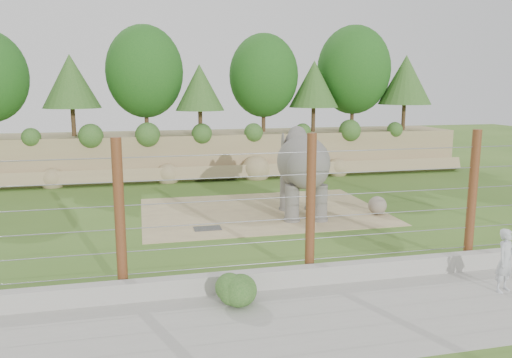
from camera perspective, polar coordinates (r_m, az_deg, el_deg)
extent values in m
plane|color=#406623|center=(18.28, 1.44, -6.05)|extent=(90.00, 90.00, 0.00)
cube|color=#9B825D|center=(30.54, -4.71, 3.00)|extent=(30.00, 4.00, 2.50)
cube|color=#9B825D|center=(28.43, -4.00, 0.62)|extent=(30.00, 1.37, 1.07)
cylinder|color=#3F2B19|center=(29.74, -20.14, 6.15)|extent=(0.24, 0.24, 1.58)
sphere|color=#164717|center=(29.68, -20.40, 10.26)|extent=(3.60, 3.60, 3.60)
cylinder|color=#3F2B19|center=(30.01, -12.40, 6.91)|extent=(0.24, 0.24, 1.92)
sphere|color=#164717|center=(29.98, -12.60, 11.89)|extent=(4.40, 4.40, 4.40)
cylinder|color=#3F2B19|center=(29.03, -6.38, 6.45)|extent=(0.24, 0.24, 1.40)
sphere|color=#164717|center=(28.96, -6.46, 10.21)|extent=(3.20, 3.20, 3.20)
cylinder|color=#3F2B19|center=(30.73, 0.87, 7.13)|extent=(0.24, 0.24, 1.82)
sphere|color=#164717|center=(30.68, 0.88, 11.74)|extent=(4.16, 4.16, 4.16)
cylinder|color=#3F2B19|center=(31.03, 6.56, 6.80)|extent=(0.24, 0.24, 1.50)
sphere|color=#164717|center=(30.97, 6.64, 10.57)|extent=(3.44, 3.44, 3.44)
cylinder|color=#3F2B19|center=(33.06, 10.92, 7.36)|extent=(0.24, 0.24, 2.03)
sphere|color=#164717|center=(33.03, 11.09, 12.13)|extent=(4.64, 4.64, 4.64)
cylinder|color=#3F2B19|center=(33.35, 16.50, 6.81)|extent=(0.24, 0.24, 1.64)
sphere|color=#164717|center=(33.30, 16.71, 10.65)|extent=(3.76, 3.76, 3.76)
cube|color=tan|center=(21.20, 0.70, -3.69)|extent=(10.00, 7.00, 0.02)
cube|color=#262628|center=(18.67, -5.57, -5.63)|extent=(1.00, 0.60, 0.03)
sphere|color=gray|center=(21.17, 13.70, -2.94)|extent=(0.76, 0.76, 0.76)
cube|color=#A5A29A|center=(13.68, 6.81, -10.80)|extent=(26.00, 0.35, 0.50)
cube|color=#A5A29A|center=(12.07, 10.13, -15.16)|extent=(26.00, 4.00, 0.01)
cylinder|color=#562916|center=(12.88, -15.30, -4.28)|extent=(0.26, 0.26, 4.00)
cylinder|color=#562916|center=(13.61, 6.25, -3.18)|extent=(0.26, 0.26, 4.00)
cylinder|color=#562916|center=(15.95, 23.47, -1.97)|extent=(0.26, 0.26, 4.00)
cylinder|color=gray|center=(14.03, 6.13, -9.14)|extent=(20.00, 0.02, 0.02)
cylinder|color=gray|center=(13.84, 6.18, -6.80)|extent=(20.00, 0.02, 0.02)
cylinder|color=gray|center=(13.68, 6.23, -4.40)|extent=(20.00, 0.02, 0.02)
cylinder|color=gray|center=(13.54, 6.28, -1.95)|extent=(20.00, 0.02, 0.02)
cylinder|color=gray|center=(13.42, 6.33, 0.56)|extent=(20.00, 0.02, 0.02)
cylinder|color=gray|center=(13.33, 6.38, 3.10)|extent=(20.00, 0.02, 0.02)
sphere|color=#285A1F|center=(12.31, -2.67, -12.41)|extent=(0.80, 0.80, 0.80)
imported|color=#ADB3B7|center=(14.38, 26.63, -8.33)|extent=(0.71, 0.60, 1.65)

